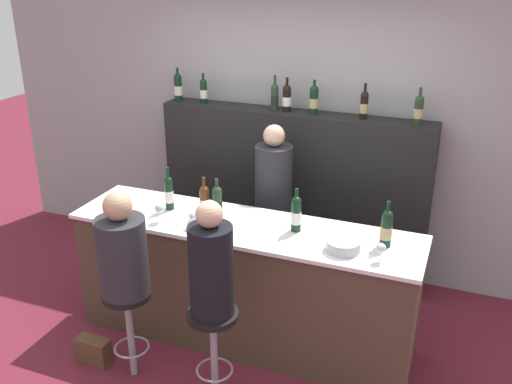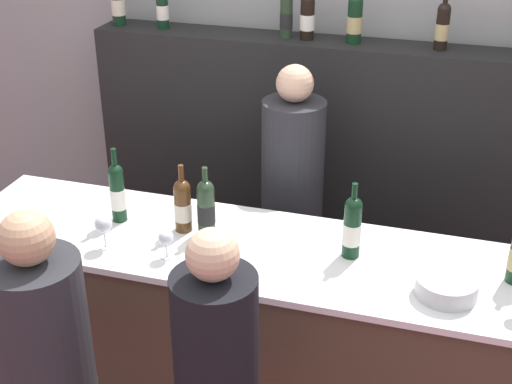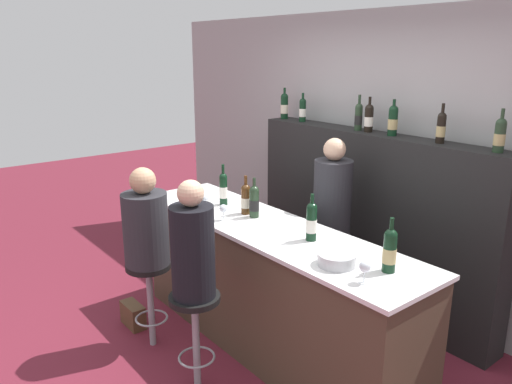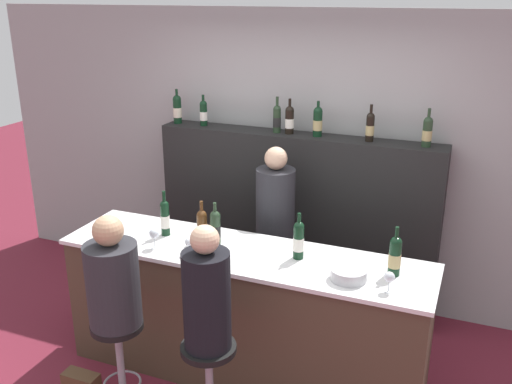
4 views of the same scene
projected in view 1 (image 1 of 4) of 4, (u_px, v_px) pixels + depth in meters
ground_plane at (229, 360)px, 4.34m from camera, size 16.00×16.00×0.00m
wall_back at (301, 135)px, 5.31m from camera, size 6.40×0.05×2.60m
bar_counter at (244, 283)px, 4.41m from camera, size 2.65×0.66×1.00m
back_bar_cabinet at (292, 195)px, 5.31m from camera, size 2.48×0.28×1.58m
wine_bottle_counter_0 at (169, 192)px, 4.43m from camera, size 0.07×0.07×0.35m
wine_bottle_counter_1 at (204, 200)px, 4.33m from camera, size 0.08×0.08×0.31m
wine_bottle_counter_2 at (217, 202)px, 4.29m from camera, size 0.08×0.08×0.31m
wine_bottle_counter_3 at (296, 213)px, 4.08m from camera, size 0.07×0.07×0.33m
wine_bottle_counter_4 at (386, 228)px, 3.86m from camera, size 0.08×0.08×0.33m
wine_bottle_backbar_0 at (178, 87)px, 5.35m from camera, size 0.08×0.08×0.31m
wine_bottle_backbar_1 at (204, 91)px, 5.26m from camera, size 0.07×0.07×0.28m
wine_bottle_backbar_2 at (275, 97)px, 5.02m from camera, size 0.07×0.07×0.31m
wine_bottle_backbar_3 at (287, 98)px, 4.98m from camera, size 0.08×0.08×0.30m
wine_bottle_backbar_4 at (314, 99)px, 4.90m from camera, size 0.08×0.08×0.30m
wine_bottle_backbar_5 at (364, 105)px, 4.75m from camera, size 0.07×0.07×0.30m
wine_bottle_backbar_6 at (419, 109)px, 4.60m from camera, size 0.08×0.08×0.30m
wine_glass_0 at (160, 208)px, 4.23m from camera, size 0.07×0.07×0.15m
wine_glass_1 at (193, 217)px, 4.14m from camera, size 0.06×0.06×0.12m
wine_glass_2 at (381, 249)px, 3.68m from camera, size 0.07×0.07×0.13m
metal_bowl at (343, 245)px, 3.84m from camera, size 0.23×0.23×0.07m
bar_stool_left at (128, 311)px, 4.00m from camera, size 0.34×0.34×0.70m
guest_seated_left at (122, 252)px, 3.82m from camera, size 0.34×0.34×0.75m
bar_stool_right at (213, 332)px, 3.78m from camera, size 0.34×0.34×0.70m
guest_seated_right at (211, 266)px, 3.58m from camera, size 0.29×0.29×0.79m
bartender at (273, 220)px, 4.93m from camera, size 0.31×0.31×1.58m
handbag at (93, 350)px, 4.29m from camera, size 0.26×0.12×0.20m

